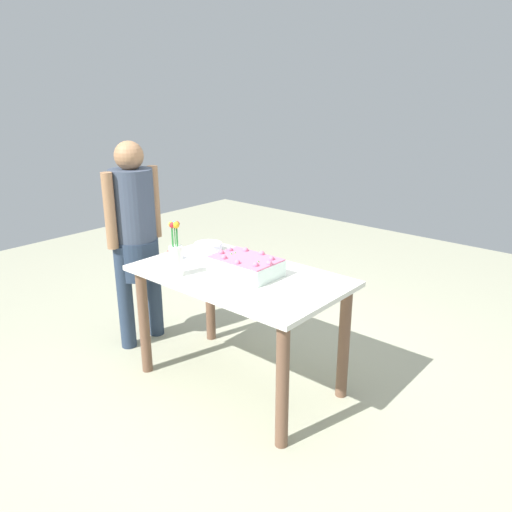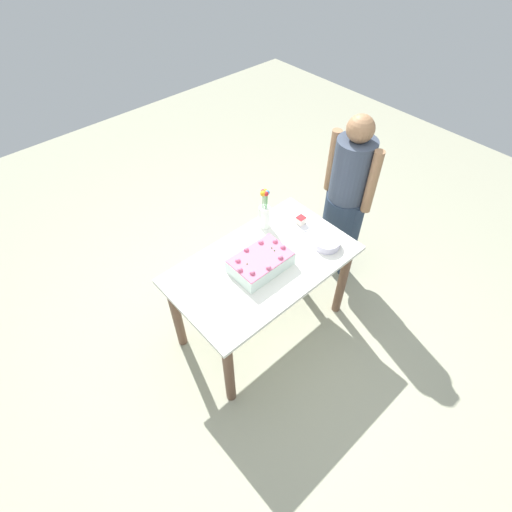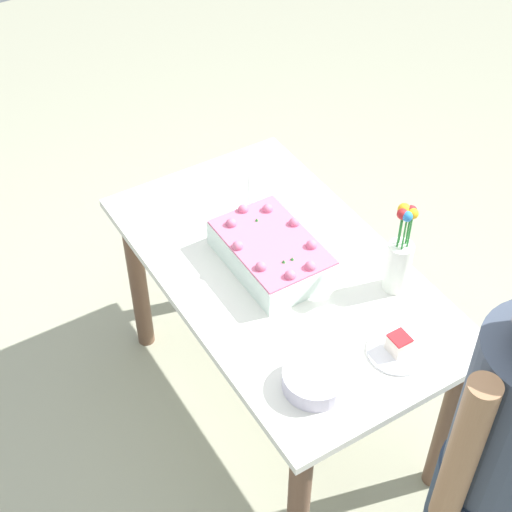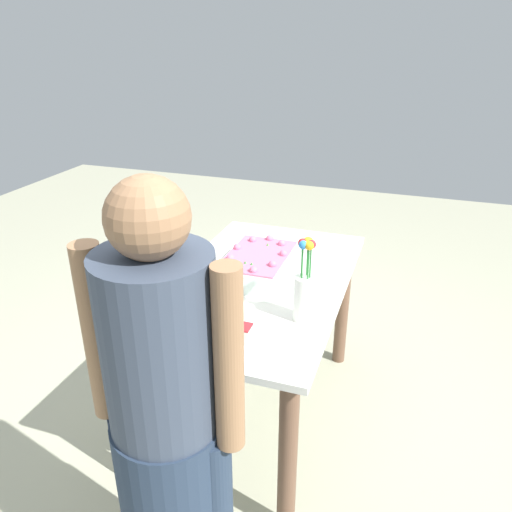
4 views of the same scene
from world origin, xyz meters
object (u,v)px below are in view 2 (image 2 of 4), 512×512
Objects in this scene: serving_plate_with_slice at (301,222)px; cake_knife at (202,283)px; person_standing at (348,191)px; fruit_bowl at (327,243)px; flower_vase at (264,213)px; sheet_cake at (261,262)px.

serving_plate_with_slice is 1.00× the size of cake_knife.
person_standing is (-1.37, 0.08, 0.09)m from cake_knife.
cake_knife is 0.93m from fruit_bowl.
sheet_cake is at bearing 43.75° from flower_vase.
serving_plate_with_slice is at bearing 29.40° from cake_knife.
serving_plate_with_slice is at bearing -166.88° from sheet_cake.
serving_plate_with_slice is 0.30m from flower_vase.
flower_vase reaches higher than serving_plate_with_slice.
flower_vase is 1.75× the size of fruit_bowl.
serving_plate_with_slice reaches higher than fruit_bowl.
fruit_bowl is at bearing 161.89° from sheet_cake.
person_standing is at bearing -155.13° from fruit_bowl.
flower_vase is (0.22, -0.17, 0.11)m from serving_plate_with_slice.
fruit_bowl is (-0.87, 0.32, 0.03)m from cake_knife.
serving_plate_with_slice is 0.97× the size of fruit_bowl.
fruit_bowl is (-0.19, 0.45, -0.10)m from flower_vase.
sheet_cake is 2.17× the size of cake_knife.
person_standing is at bearing 28.07° from cake_knife.
flower_vase reaches higher than sheet_cake.
fruit_bowl reaches higher than cake_knife.
sheet_cake reaches higher than serving_plate_with_slice.
sheet_cake reaches higher than fruit_bowl.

